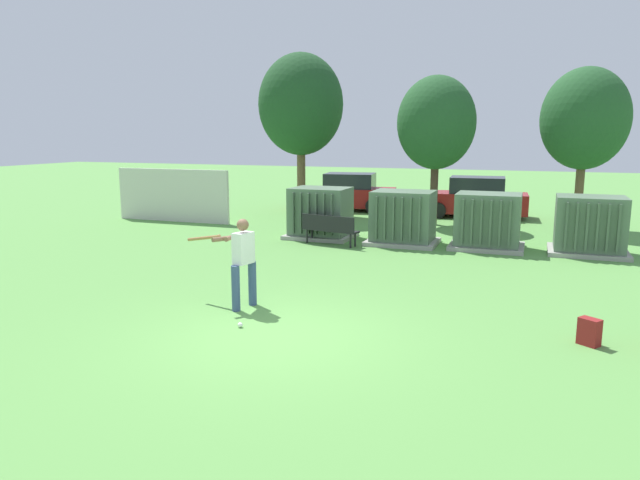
# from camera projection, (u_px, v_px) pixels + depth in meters

# --- Properties ---
(ground_plane) EXTENTS (96.00, 96.00, 0.00)m
(ground_plane) POSITION_uv_depth(u_px,v_px,m) (275.00, 336.00, 9.71)
(ground_plane) COLOR #5B9947
(fence_panel) EXTENTS (4.80, 0.12, 2.00)m
(fence_panel) POSITION_uv_depth(u_px,v_px,m) (173.00, 195.00, 22.30)
(fence_panel) COLOR beige
(fence_panel) RESTS_ON ground
(transformer_west) EXTENTS (2.10, 1.70, 1.62)m
(transformer_west) POSITION_uv_depth(u_px,v_px,m) (321.00, 214.00, 18.79)
(transformer_west) COLOR #9E9B93
(transformer_west) RESTS_ON ground
(transformer_mid_west) EXTENTS (2.10, 1.70, 1.62)m
(transformer_mid_west) POSITION_uv_depth(u_px,v_px,m) (403.00, 218.00, 17.73)
(transformer_mid_west) COLOR #9E9B93
(transformer_mid_west) RESTS_ON ground
(transformer_mid_east) EXTENTS (2.10, 1.70, 1.62)m
(transformer_mid_east) POSITION_uv_depth(u_px,v_px,m) (488.00, 222.00, 17.02)
(transformer_mid_east) COLOR #9E9B93
(transformer_mid_east) RESTS_ON ground
(transformer_east) EXTENTS (2.10, 1.70, 1.62)m
(transformer_east) POSITION_uv_depth(u_px,v_px,m) (590.00, 226.00, 16.22)
(transformer_east) COLOR #9E9B93
(transformer_east) RESTS_ON ground
(park_bench) EXTENTS (1.84, 0.76, 0.92)m
(park_bench) POSITION_uv_depth(u_px,v_px,m) (329.00, 228.00, 17.54)
(park_bench) COLOR black
(park_bench) RESTS_ON ground
(batter) EXTENTS (1.61, 0.76, 1.74)m
(batter) POSITION_uv_depth(u_px,v_px,m) (241.00, 258.00, 11.16)
(batter) COLOR #384C75
(batter) RESTS_ON ground
(sports_ball) EXTENTS (0.09, 0.09, 0.09)m
(sports_ball) POSITION_uv_depth(u_px,v_px,m) (240.00, 325.00, 10.14)
(sports_ball) COLOR white
(sports_ball) RESTS_ON ground
(backpack) EXTENTS (0.38, 0.37, 0.44)m
(backpack) POSITION_uv_depth(u_px,v_px,m) (590.00, 332.00, 9.27)
(backpack) COLOR maroon
(backpack) RESTS_ON ground
(tree_left) EXTENTS (3.40, 3.40, 6.50)m
(tree_left) POSITION_uv_depth(u_px,v_px,m) (301.00, 105.00, 23.36)
(tree_left) COLOR brown
(tree_left) RESTS_ON ground
(tree_center_left) EXTENTS (2.82, 2.82, 5.39)m
(tree_center_left) POSITION_uv_depth(u_px,v_px,m) (436.00, 123.00, 21.01)
(tree_center_left) COLOR #4C3828
(tree_center_left) RESTS_ON ground
(tree_center_right) EXTENTS (2.90, 2.90, 5.55)m
(tree_center_right) POSITION_uv_depth(u_px,v_px,m) (585.00, 119.00, 19.80)
(tree_center_right) COLOR brown
(tree_center_right) RESTS_ON ground
(parked_car_leftmost) EXTENTS (4.38, 2.31, 1.62)m
(parked_car_leftmost) POSITION_uv_depth(u_px,v_px,m) (347.00, 193.00, 25.62)
(parked_car_leftmost) COLOR maroon
(parked_car_leftmost) RESTS_ON ground
(parked_car_left_of_center) EXTENTS (4.29, 2.11, 1.62)m
(parked_car_left_of_center) POSITION_uv_depth(u_px,v_px,m) (474.00, 198.00, 23.51)
(parked_car_left_of_center) COLOR maroon
(parked_car_left_of_center) RESTS_ON ground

